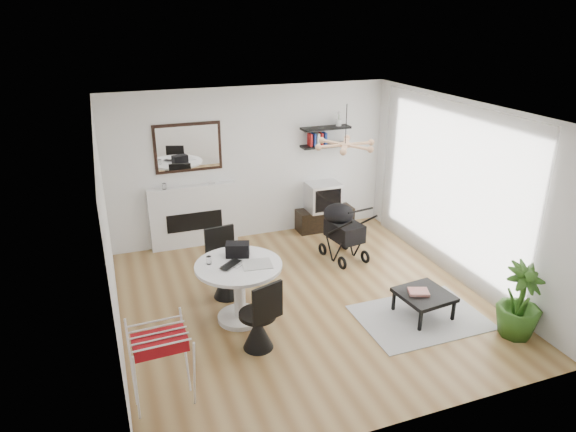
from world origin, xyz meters
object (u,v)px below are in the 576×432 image
object	(u,v)px
fireplace	(193,209)
crt_tv	(323,196)
tv_console	(325,219)
stroller	(342,233)
coffee_table	(424,295)
potted_plant	(520,301)
dining_table	(239,283)
drying_rack	(162,367)

from	to	relation	value
fireplace	crt_tv	world-z (taller)	fireplace
tv_console	stroller	world-z (taller)	stroller
coffee_table	potted_plant	xyz separation A→B (m)	(0.85, -0.79, 0.18)
dining_table	coffee_table	world-z (taller)	dining_table
tv_console	crt_tv	xyz separation A→B (m)	(-0.06, -0.00, 0.46)
tv_console	coffee_table	xyz separation A→B (m)	(0.03, -3.20, 0.11)
dining_table	drying_rack	distance (m)	1.73
dining_table	potted_plant	world-z (taller)	potted_plant
dining_table	stroller	size ratio (longest dim) A/B	1.11
tv_console	stroller	xyz separation A→B (m)	(-0.22, -1.20, 0.24)
tv_console	drying_rack	size ratio (longest dim) A/B	1.18
coffee_table	dining_table	bearing A→B (deg)	162.05
dining_table	drying_rack	world-z (taller)	drying_rack
fireplace	potted_plant	world-z (taller)	fireplace
tv_console	dining_table	world-z (taller)	dining_table
drying_rack	tv_console	bearing A→B (deg)	44.76
fireplace	drying_rack	xyz separation A→B (m)	(-1.04, -3.84, -0.21)
stroller	coffee_table	size ratio (longest dim) A/B	1.43
crt_tv	stroller	size ratio (longest dim) A/B	0.58
tv_console	dining_table	bearing A→B (deg)	-133.55
fireplace	drying_rack	world-z (taller)	fireplace
stroller	crt_tv	bearing A→B (deg)	73.33
crt_tv	stroller	xyz separation A→B (m)	(-0.16, -1.20, -0.23)
tv_console	potted_plant	world-z (taller)	potted_plant
crt_tv	stroller	world-z (taller)	stroller
tv_console	coffee_table	bearing A→B (deg)	-89.45
dining_table	coffee_table	distance (m)	2.48
dining_table	drying_rack	size ratio (longest dim) A/B	1.25
crt_tv	dining_table	xyz separation A→B (m)	(-2.26, -2.43, -0.12)
fireplace	dining_table	bearing A→B (deg)	-87.22
crt_tv	potted_plant	distance (m)	4.10
tv_console	drying_rack	world-z (taller)	drying_rack
dining_table	stroller	bearing A→B (deg)	30.52
crt_tv	potted_plant	bearing A→B (deg)	-76.76
fireplace	coffee_table	world-z (taller)	fireplace
crt_tv	dining_table	world-z (taller)	crt_tv
stroller	potted_plant	distance (m)	3.00
drying_rack	coffee_table	size ratio (longest dim) A/B	1.27
fireplace	potted_plant	xyz separation A→B (m)	(3.32, -4.11, -0.20)
fireplace	potted_plant	size ratio (longest dim) A/B	2.21
fireplace	stroller	distance (m)	2.60
drying_rack	coffee_table	distance (m)	3.55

